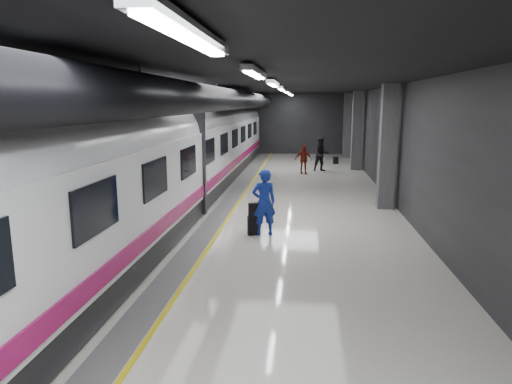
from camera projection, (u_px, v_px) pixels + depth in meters
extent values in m
plane|color=silver|center=(257.00, 218.00, 15.43)|extent=(40.00, 40.00, 0.00)
cube|color=black|center=(257.00, 81.00, 14.56)|extent=(10.00, 40.00, 0.02)
cube|color=#28282B|center=(284.00, 124.00, 34.51)|extent=(10.00, 0.02, 4.50)
cube|color=#28282B|center=(111.00, 150.00, 15.51)|extent=(0.02, 40.00, 4.50)
cube|color=#28282B|center=(413.00, 153.00, 14.48)|extent=(0.02, 40.00, 4.50)
cube|color=slate|center=(217.00, 217.00, 15.57)|extent=(0.65, 39.80, 0.01)
cube|color=yellow|center=(229.00, 217.00, 15.53)|extent=(0.10, 39.80, 0.01)
cylinder|color=black|center=(217.00, 99.00, 14.80)|extent=(0.80, 38.00, 0.80)
cube|color=silver|center=(191.00, 33.00, 3.79)|extent=(0.22, 2.60, 0.10)
cube|color=silver|center=(255.00, 72.00, 8.66)|extent=(0.22, 2.60, 0.10)
cube|color=silver|center=(273.00, 83.00, 13.54)|extent=(0.22, 2.60, 0.10)
cube|color=silver|center=(282.00, 88.00, 18.42)|extent=(0.22, 2.60, 0.10)
cube|color=silver|center=(287.00, 91.00, 23.30)|extent=(0.22, 2.60, 0.10)
cube|color=silver|center=(290.00, 93.00, 28.18)|extent=(0.22, 2.60, 0.10)
cube|color=silver|center=(292.00, 94.00, 32.08)|extent=(0.22, 2.60, 0.10)
cube|color=#515154|center=(387.00, 147.00, 16.48)|extent=(0.55, 0.55, 4.50)
cube|color=#515154|center=(357.00, 131.00, 26.24)|extent=(0.55, 0.55, 4.50)
cube|color=#515154|center=(347.00, 126.00, 32.09)|extent=(0.55, 0.55, 4.50)
cube|color=black|center=(163.00, 206.00, 15.70)|extent=(2.80, 38.00, 0.60)
cube|color=white|center=(161.00, 165.00, 15.43)|extent=(2.90, 38.00, 2.20)
cylinder|color=white|center=(160.00, 137.00, 15.24)|extent=(2.80, 38.00, 2.80)
cube|color=#980D52|center=(204.00, 189.00, 15.43)|extent=(0.04, 38.00, 0.35)
cube|color=black|center=(161.00, 158.00, 15.38)|extent=(3.05, 0.25, 3.80)
cube|color=black|center=(96.00, 208.00, 7.39)|extent=(0.05, 1.60, 0.85)
cube|color=black|center=(155.00, 178.00, 10.32)|extent=(0.05, 1.60, 0.85)
cube|color=black|center=(189.00, 162.00, 13.25)|extent=(0.05, 1.60, 0.85)
cube|color=black|center=(210.00, 151.00, 16.17)|extent=(0.05, 1.60, 0.85)
cube|color=black|center=(224.00, 144.00, 19.10)|extent=(0.05, 1.60, 0.85)
cube|color=black|center=(235.00, 138.00, 22.03)|extent=(0.05, 1.60, 0.85)
cube|color=black|center=(243.00, 134.00, 24.96)|extent=(0.05, 1.60, 0.85)
cube|color=black|center=(250.00, 131.00, 27.88)|extent=(0.05, 1.60, 0.85)
cube|color=black|center=(255.00, 128.00, 30.81)|extent=(0.05, 1.60, 0.85)
imported|color=#1839B7|center=(264.00, 202.00, 13.29)|extent=(0.83, 0.68, 1.96)
cube|color=black|center=(253.00, 226.00, 13.43)|extent=(0.38, 0.30, 0.55)
cube|color=black|center=(254.00, 210.00, 13.31)|extent=(0.34, 0.25, 0.41)
imported|color=black|center=(321.00, 154.00, 25.81)|extent=(1.10, 0.95, 1.92)
imported|color=maroon|center=(303.00, 159.00, 24.93)|extent=(0.98, 0.54, 1.58)
cube|color=black|center=(336.00, 160.00, 29.03)|extent=(0.33, 0.25, 0.44)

